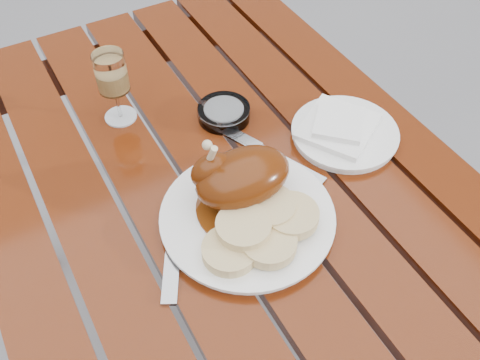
% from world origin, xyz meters
% --- Properties ---
extents(table, '(0.80, 1.20, 0.75)m').
position_xyz_m(table, '(0.00, 0.00, 0.38)').
color(table, maroon).
rests_on(table, ground).
extents(dinner_plate, '(0.33, 0.33, 0.02)m').
position_xyz_m(dinner_plate, '(-0.01, -0.08, 0.76)').
color(dinner_plate, white).
rests_on(dinner_plate, table).
extents(roast_duck, '(0.17, 0.15, 0.12)m').
position_xyz_m(roast_duck, '(0.00, -0.04, 0.81)').
color(roast_duck, '#57260A').
rests_on(roast_duck, dinner_plate).
extents(bread_dumplings, '(0.20, 0.14, 0.04)m').
position_xyz_m(bread_dumplings, '(-0.01, -0.12, 0.79)').
color(bread_dumplings, '#D8B983').
rests_on(bread_dumplings, dinner_plate).
extents(wine_glass, '(0.07, 0.07, 0.14)m').
position_xyz_m(wine_glass, '(-0.10, 0.26, 0.82)').
color(wine_glass, tan).
rests_on(wine_glass, table).
extents(side_plate, '(0.20, 0.20, 0.02)m').
position_xyz_m(side_plate, '(0.25, 0.00, 0.76)').
color(side_plate, white).
rests_on(side_plate, table).
extents(napkin, '(0.18, 0.17, 0.01)m').
position_xyz_m(napkin, '(0.24, 0.01, 0.77)').
color(napkin, white).
rests_on(napkin, side_plate).
extents(ashtray, '(0.12, 0.12, 0.03)m').
position_xyz_m(ashtray, '(0.08, 0.16, 0.76)').
color(ashtray, '#B2B7BC').
rests_on(ashtray, table).
extents(fork, '(0.11, 0.18, 0.01)m').
position_xyz_m(fork, '(-0.13, -0.07, 0.75)').
color(fork, gray).
rests_on(fork, table).
extents(knife, '(0.09, 0.18, 0.01)m').
position_xyz_m(knife, '(0.11, 0.01, 0.75)').
color(knife, gray).
rests_on(knife, table).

